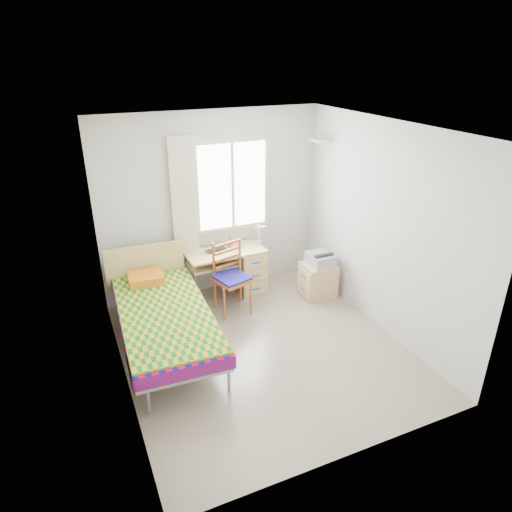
{
  "coord_description": "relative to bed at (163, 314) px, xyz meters",
  "views": [
    {
      "loc": [
        -1.91,
        -4.13,
        3.3
      ],
      "look_at": [
        0.15,
        0.55,
        0.98
      ],
      "focal_mm": 32.0,
      "sensor_mm": 36.0,
      "label": 1
    }
  ],
  "objects": [
    {
      "name": "floor",
      "position": [
        1.06,
        -0.53,
        -0.46
      ],
      "size": [
        3.5,
        3.5,
        0.0
      ],
      "primitive_type": "plane",
      "color": "#BCAD93",
      "rests_on": "ground"
    },
    {
      "name": "ceiling",
      "position": [
        1.06,
        -0.53,
        2.14
      ],
      "size": [
        3.5,
        3.5,
        0.0
      ],
      "primitive_type": "plane",
      "rotation": [
        3.14,
        0.0,
        0.0
      ],
      "color": "white",
      "rests_on": "wall_back"
    },
    {
      "name": "wall_back",
      "position": [
        1.06,
        1.22,
        0.84
      ],
      "size": [
        3.2,
        0.0,
        3.2
      ],
      "primitive_type": "plane",
      "rotation": [
        1.57,
        0.0,
        0.0
      ],
      "color": "silver",
      "rests_on": "ground"
    },
    {
      "name": "wall_left",
      "position": [
        -0.54,
        -0.53,
        0.84
      ],
      "size": [
        0.0,
        3.5,
        3.5
      ],
      "primitive_type": "plane",
      "rotation": [
        1.57,
        0.0,
        1.57
      ],
      "color": "silver",
      "rests_on": "ground"
    },
    {
      "name": "wall_right",
      "position": [
        2.66,
        -0.53,
        0.84
      ],
      "size": [
        0.0,
        3.5,
        3.5
      ],
      "primitive_type": "plane",
      "rotation": [
        1.57,
        0.0,
        -1.57
      ],
      "color": "silver",
      "rests_on": "ground"
    },
    {
      "name": "window",
      "position": [
        1.36,
        1.2,
        1.09
      ],
      "size": [
        1.1,
        0.04,
        1.3
      ],
      "color": "white",
      "rests_on": "wall_back"
    },
    {
      "name": "curtain",
      "position": [
        0.64,
        1.15,
        0.99
      ],
      "size": [
        0.35,
        0.05,
        1.7
      ],
      "primitive_type": "cube",
      "color": "beige",
      "rests_on": "wall_back"
    },
    {
      "name": "floating_shelf",
      "position": [
        2.55,
        0.87,
        1.69
      ],
      "size": [
        0.2,
        0.32,
        0.03
      ],
      "primitive_type": "cube",
      "color": "white",
      "rests_on": "wall_right"
    },
    {
      "name": "bed",
      "position": [
        0.0,
        0.0,
        0.0
      ],
      "size": [
        1.12,
        2.24,
        0.95
      ],
      "rotation": [
        0.0,
        0.0,
        -0.05
      ],
      "color": "#999BA1",
      "rests_on": "floor"
    },
    {
      "name": "desk",
      "position": [
        1.42,
        0.91,
        -0.08
      ],
      "size": [
        1.14,
        0.55,
        0.7
      ],
      "rotation": [
        0.0,
        0.0,
        0.03
      ],
      "color": "#E1C976",
      "rests_on": "floor"
    },
    {
      "name": "chair",
      "position": [
        1.06,
        0.51,
        0.09
      ],
      "size": [
        0.52,
        0.52,
        0.98
      ],
      "rotation": [
        0.0,
        0.0,
        0.29
      ],
      "color": "#A84E20",
      "rests_on": "floor"
    },
    {
      "name": "cabinet",
      "position": [
        2.33,
        0.35,
        -0.21
      ],
      "size": [
        0.48,
        0.42,
        0.5
      ],
      "rotation": [
        0.0,
        0.0,
        -0.03
      ],
      "color": "tan",
      "rests_on": "floor"
    },
    {
      "name": "printer",
      "position": [
        2.36,
        0.37,
        0.12
      ],
      "size": [
        0.33,
        0.38,
        0.16
      ],
      "rotation": [
        0.0,
        0.0,
        0.01
      ],
      "color": "#AEB0B7",
      "rests_on": "cabinet"
    },
    {
      "name": "laptop",
      "position": [
        1.01,
        0.93,
        0.25
      ],
      "size": [
        0.33,
        0.25,
        0.02
      ],
      "primitive_type": "imported",
      "rotation": [
        0.0,
        0.0,
        0.23
      ],
      "color": "black",
      "rests_on": "desk"
    },
    {
      "name": "pen_cup",
      "position": [
        1.24,
        1.03,
        0.29
      ],
      "size": [
        0.08,
        0.08,
        0.1
      ],
      "primitive_type": "cylinder",
      "rotation": [
        0.0,
        0.0,
        -0.03
      ],
      "color": "orange",
      "rests_on": "desk"
    },
    {
      "name": "task_lamp",
      "position": [
        1.63,
        0.89,
        0.47
      ],
      "size": [
        0.21,
        0.31,
        0.36
      ],
      "rotation": [
        0.0,
        0.0,
        0.29
      ],
      "color": "white",
      "rests_on": "desk"
    },
    {
      "name": "book",
      "position": [
        0.91,
        0.93,
        0.13
      ],
      "size": [
        0.22,
        0.26,
        0.02
      ],
      "primitive_type": "imported",
      "rotation": [
        0.0,
        0.0,
        0.38
      ],
      "color": "gray",
      "rests_on": "desk"
    }
  ]
}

